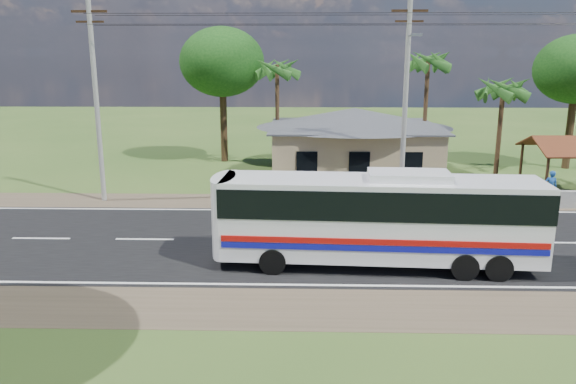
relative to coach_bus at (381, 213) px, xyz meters
The scene contains 11 objects.
ground 3.52m from the coach_bus, 102.59° to the left, with size 120.00×120.00×0.00m, color #2D4D1B.
road 3.52m from the coach_bus, 102.59° to the left, with size 120.00×16.00×0.03m.
house 15.79m from the coach_bus, 88.62° to the left, with size 12.40×10.00×5.00m.
utility_poles 10.18m from the coach_bus, 77.53° to the left, with size 32.80×2.22×11.00m.
palm_near 16.79m from the coach_bus, 57.20° to the left, with size 2.80×2.80×6.70m.
palm_mid 19.72m from the coach_bus, 73.60° to the left, with size 2.80×2.80×8.20m.
palm_far 19.88m from the coach_bus, 103.82° to the left, with size 2.80×2.80×7.70m.
tree_behind_house 23.05m from the coach_bus, 112.53° to the left, with size 6.00×6.00×9.61m.
coach_bus is the anchor object (origin of this frame).
motorcycle 10.30m from the coach_bus, 98.31° to the left, with size 0.56×1.61×0.85m, color black.
person 13.76m from the coach_bus, 41.93° to the left, with size 0.66×0.43×1.80m, color #19478E.
Camera 1 is at (-2.27, -22.66, 7.80)m, focal length 35.00 mm.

